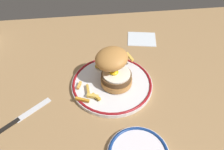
% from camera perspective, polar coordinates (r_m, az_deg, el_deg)
% --- Properties ---
extents(ground_plane, '(1.36, 0.94, 0.04)m').
position_cam_1_polar(ground_plane, '(0.74, 1.29, -5.28)').
color(ground_plane, '#9B764C').
extents(dinner_plate, '(0.25, 0.25, 0.02)m').
position_cam_1_polar(dinner_plate, '(0.74, 0.00, -2.10)').
color(dinner_plate, silver).
rests_on(dinner_plate, ground_plane).
extents(burger, '(0.13, 0.13, 0.11)m').
position_cam_1_polar(burger, '(0.70, 0.27, 1.82)').
color(burger, '#BD7E3E').
rests_on(burger, dinner_plate).
extents(fries_pile, '(0.19, 0.19, 0.02)m').
position_cam_1_polar(fries_pile, '(0.74, -3.05, -0.80)').
color(fries_pile, gold).
rests_on(fries_pile, dinner_plate).
extents(knife, '(0.15, 0.12, 0.01)m').
position_cam_1_polar(knife, '(0.71, -21.69, -9.92)').
color(knife, black).
rests_on(knife, ground_plane).
extents(napkin, '(0.12, 0.11, 0.00)m').
position_cam_1_polar(napkin, '(0.94, 7.14, 8.59)').
color(napkin, silver).
rests_on(napkin, ground_plane).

